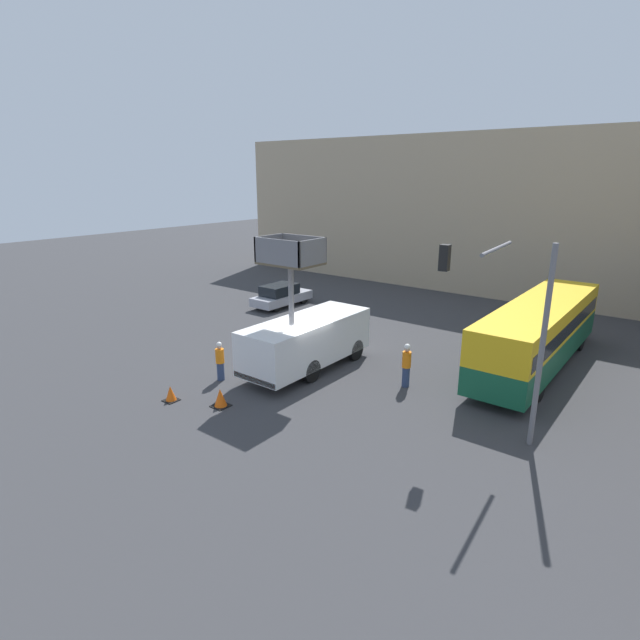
% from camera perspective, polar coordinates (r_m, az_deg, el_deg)
% --- Properties ---
extents(ground_plane, '(120.00, 120.00, 0.00)m').
position_cam_1_polar(ground_plane, '(22.74, -2.36, -6.42)').
color(ground_plane, '#38383A').
extents(building_backdrop_far, '(44.00, 10.00, 11.72)m').
position_cam_1_polar(building_backdrop_far, '(43.07, 19.77, 11.50)').
color(building_backdrop_far, tan).
rests_on(building_backdrop_far, ground_plane).
extents(utility_truck, '(2.50, 6.93, 6.26)m').
position_cam_1_polar(utility_truck, '(22.97, -1.56, -2.03)').
color(utility_truck, white).
rests_on(utility_truck, ground_plane).
extents(city_bus, '(2.59, 12.34, 3.12)m').
position_cam_1_polar(city_bus, '(25.35, 23.78, -1.03)').
color(city_bus, '#145638').
rests_on(city_bus, ground_plane).
extents(traffic_light_pole, '(3.66, 3.41, 6.80)m').
position_cam_1_polar(traffic_light_pole, '(17.35, 20.72, 1.15)').
color(traffic_light_pole, slate).
rests_on(traffic_light_pole, ground_plane).
extents(road_worker_near_truck, '(0.38, 0.38, 1.78)m').
position_cam_1_polar(road_worker_near_truck, '(22.43, -11.35, -4.63)').
color(road_worker_near_truck, navy).
rests_on(road_worker_near_truck, ground_plane).
extents(road_worker_directing, '(0.38, 0.38, 1.93)m').
position_cam_1_polar(road_worker_directing, '(21.62, 9.84, -5.10)').
color(road_worker_directing, navy).
rests_on(road_worker_directing, ground_plane).
extents(traffic_cone_near_truck, '(0.56, 0.56, 0.64)m').
position_cam_1_polar(traffic_cone_near_truck, '(21.15, -16.70, -8.08)').
color(traffic_cone_near_truck, black).
rests_on(traffic_cone_near_truck, ground_plane).
extents(traffic_cone_mid_road, '(0.65, 0.65, 0.74)m').
position_cam_1_polar(traffic_cone_mid_road, '(20.18, -11.32, -8.74)').
color(traffic_cone_mid_road, black).
rests_on(traffic_cone_mid_road, ground_plane).
extents(parked_car_curbside, '(1.81, 4.55, 1.53)m').
position_cam_1_polar(parked_car_curbside, '(34.48, -4.48, 2.83)').
color(parked_car_curbside, '#A8A8B2').
rests_on(parked_car_curbside, ground_plane).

